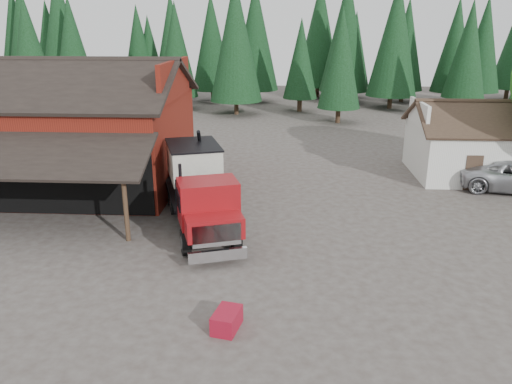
{
  "coord_description": "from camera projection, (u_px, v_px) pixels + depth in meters",
  "views": [
    {
      "loc": [
        1.02,
        -17.19,
        8.8
      ],
      "look_at": [
        -0.2,
        3.6,
        1.8
      ],
      "focal_mm": 35.0,
      "sensor_mm": 36.0,
      "label": 1
    }
  ],
  "objects": [
    {
      "name": "equip_box",
      "position": [
        227.0,
        320.0,
        15.11
      ],
      "size": [
        0.93,
        1.23,
        0.6
      ],
      "primitive_type": "cube",
      "rotation": [
        0.0,
        0.0,
        -0.23
      ],
      "color": "maroon",
      "rests_on": "ground"
    },
    {
      "name": "farmhouse",
      "position": [
        482.0,
        149.0,
        30.17
      ],
      "size": [
        8.6,
        6.42,
        4.65
      ],
      "color": "silver",
      "rests_on": "ground"
    },
    {
      "name": "ground",
      "position": [
        256.0,
        266.0,
        19.12
      ],
      "size": [
        120.0,
        120.0,
        0.0
      ],
      "primitive_type": "plane",
      "color": "#423934",
      "rests_on": "ground"
    },
    {
      "name": "near_pine_b",
      "position": [
        341.0,
        58.0,
        45.3
      ],
      "size": [
        3.96,
        3.96,
        10.4
      ],
      "color": "#382619",
      "rests_on": "ground"
    },
    {
      "name": "near_pine_a",
      "position": [
        30.0,
        53.0,
        44.8
      ],
      "size": [
        4.4,
        4.4,
        11.4
      ],
      "color": "#382619",
      "rests_on": "ground"
    },
    {
      "name": "conifer_backdrop",
      "position": [
        277.0,
        103.0,
        58.86
      ],
      "size": [
        76.0,
        16.0,
        16.0
      ],
      "primitive_type": null,
      "color": "black",
      "rests_on": "ground"
    },
    {
      "name": "red_barn",
      "position": [
        72.0,
        138.0,
        28.24
      ],
      "size": [
        12.8,
        13.63,
        7.18
      ],
      "color": "maroon",
      "rests_on": "ground"
    },
    {
      "name": "near_pine_d",
      "position": [
        236.0,
        40.0,
        49.16
      ],
      "size": [
        5.28,
        5.28,
        13.4
      ],
      "color": "#382619",
      "rests_on": "ground"
    },
    {
      "name": "feed_truck",
      "position": [
        199.0,
        186.0,
        22.49
      ],
      "size": [
        5.01,
        9.24,
        4.04
      ],
      "rotation": [
        0.0,
        0.0,
        0.31
      ],
      "color": "black",
      "rests_on": "ground"
    }
  ]
}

